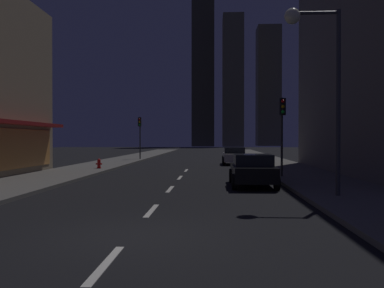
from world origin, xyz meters
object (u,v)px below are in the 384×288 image
(car_parked_far, at_px, (234,156))
(street_lamp_right, at_px, (315,55))
(traffic_light_near_right, at_px, (282,119))
(fire_hydrant_far_left, at_px, (99,164))
(traffic_light_far_left, at_px, (140,129))
(car_parked_near, at_px, (253,170))

(car_parked_far, relative_size, street_lamp_right, 0.64)
(car_parked_far, bearing_deg, traffic_light_near_right, -81.34)
(traffic_light_near_right, bearing_deg, fire_hydrant_far_left, 154.94)
(fire_hydrant_far_left, relative_size, street_lamp_right, 0.10)
(traffic_light_near_right, height_order, traffic_light_far_left, same)
(car_parked_near, distance_m, traffic_light_far_left, 23.96)
(fire_hydrant_far_left, height_order, traffic_light_far_left, traffic_light_far_left)
(traffic_light_far_left, bearing_deg, fire_hydrant_far_left, -91.73)
(street_lamp_right, bearing_deg, fire_hydrant_far_left, 131.53)
(car_parked_near, bearing_deg, traffic_light_near_right, 61.02)
(fire_hydrant_far_left, distance_m, traffic_light_far_left, 13.55)
(car_parked_far, height_order, street_lamp_right, street_lamp_right)
(traffic_light_near_right, bearing_deg, traffic_light_far_left, 120.60)
(fire_hydrant_far_left, bearing_deg, car_parked_far, 36.94)
(car_parked_near, height_order, traffic_light_far_left, traffic_light_far_left)
(fire_hydrant_far_left, xyz_separation_m, traffic_light_near_right, (11.40, -5.33, 2.74))
(car_parked_near, height_order, traffic_light_near_right, traffic_light_near_right)
(traffic_light_far_left, bearing_deg, car_parked_far, -33.94)
(car_parked_near, bearing_deg, traffic_light_far_left, 112.45)
(car_parked_far, distance_m, traffic_light_near_right, 12.85)
(car_parked_near, relative_size, car_parked_far, 1.00)
(car_parked_near, xyz_separation_m, car_parked_far, (0.00, 15.90, 0.00))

